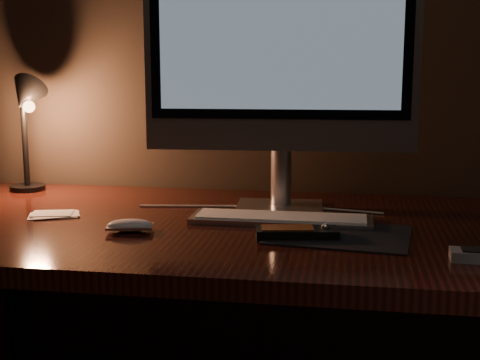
% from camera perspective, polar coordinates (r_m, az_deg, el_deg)
% --- Properties ---
extents(desk, '(1.60, 0.75, 0.75)m').
position_cam_1_polar(desk, '(1.57, -0.04, -7.64)').
color(desk, '#33110B').
rests_on(desk, ground).
extents(monitor, '(0.63, 0.20, 0.66)m').
position_cam_1_polar(monitor, '(1.55, 3.50, 11.52)').
color(monitor, silver).
rests_on(monitor, desk).
extents(keyboard, '(0.40, 0.11, 0.01)m').
position_cam_1_polar(keyboard, '(1.48, 3.52, -3.30)').
color(keyboard, silver).
rests_on(keyboard, desk).
extents(mousepad, '(0.31, 0.26, 0.00)m').
position_cam_1_polar(mousepad, '(1.39, 8.47, -4.62)').
color(mousepad, black).
rests_on(mousepad, desk).
extents(mouse, '(0.10, 0.07, 0.02)m').
position_cam_1_polar(mouse, '(1.42, -9.36, -3.99)').
color(mouse, white).
rests_on(mouse, desk).
extents(media_remote, '(0.17, 0.09, 0.03)m').
position_cam_1_polar(media_remote, '(1.35, 4.89, -4.48)').
color(media_remote, black).
rests_on(media_remote, desk).
extents(papers, '(0.13, 0.11, 0.01)m').
position_cam_1_polar(papers, '(1.60, -15.61, -2.85)').
color(papers, white).
rests_on(papers, desk).
extents(desk_lamp, '(0.14, 0.16, 0.32)m').
position_cam_1_polar(desk_lamp, '(1.87, -17.82, 5.51)').
color(desk_lamp, black).
rests_on(desk_lamp, desk).
extents(cable, '(0.58, 0.04, 0.00)m').
position_cam_1_polar(cable, '(1.60, 1.88, -2.43)').
color(cable, white).
rests_on(cable, desk).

